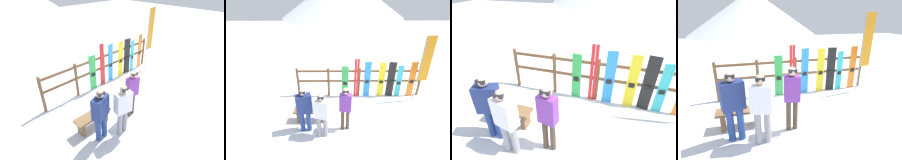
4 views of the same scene
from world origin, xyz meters
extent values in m
plane|color=white|center=(0.00, 0.00, 0.00)|extent=(40.00, 40.00, 0.00)
cone|color=silver|center=(0.00, 23.97, 3.00)|extent=(18.00, 18.00, 6.00)
cylinder|color=brown|center=(-2.54, 1.97, 0.64)|extent=(0.10, 0.10, 1.28)
cylinder|color=brown|center=(-1.27, 1.97, 0.64)|extent=(0.10, 0.10, 1.28)
cylinder|color=brown|center=(0.00, 1.97, 0.64)|extent=(0.10, 0.10, 1.28)
cylinder|color=brown|center=(1.27, 1.97, 0.64)|extent=(0.10, 0.10, 1.28)
cylinder|color=brown|center=(2.54, 1.97, 0.64)|extent=(0.10, 0.10, 1.28)
cube|color=brown|center=(0.00, 1.97, 0.70)|extent=(5.07, 0.05, 0.08)
cube|color=brown|center=(0.00, 1.97, 1.15)|extent=(5.07, 0.05, 0.08)
cube|color=brown|center=(-1.84, 0.37, 0.44)|extent=(1.10, 0.36, 0.06)
cube|color=brown|center=(-2.26, 0.37, 0.21)|extent=(0.08, 0.29, 0.41)
cube|color=brown|center=(-1.43, 0.37, 0.21)|extent=(0.08, 0.29, 0.41)
cylinder|color=#4C3828|center=(-0.74, -0.04, 0.38)|extent=(0.12, 0.12, 0.76)
cylinder|color=#4C3828|center=(-0.58, -0.04, 0.38)|extent=(0.12, 0.12, 0.76)
cube|color=#723399|center=(-0.66, -0.04, 1.06)|extent=(0.39, 0.26, 0.60)
sphere|color=#D8B293|center=(-0.66, -0.04, 1.46)|extent=(0.20, 0.20, 0.20)
cube|color=black|center=(-0.66, -0.10, 1.48)|extent=(0.18, 0.07, 0.07)
cylinder|color=navy|center=(-2.03, -0.10, 0.38)|extent=(0.15, 0.15, 0.76)
cylinder|color=navy|center=(-1.82, -0.10, 0.38)|extent=(0.15, 0.15, 0.76)
cube|color=navy|center=(-1.93, -0.10, 1.06)|extent=(0.53, 0.39, 0.60)
sphere|color=#D8B293|center=(-1.93, -0.10, 1.47)|extent=(0.21, 0.21, 0.21)
cube|color=black|center=(-1.93, -0.16, 1.49)|extent=(0.19, 0.07, 0.07)
cylinder|color=gray|center=(-1.47, -0.34, 0.37)|extent=(0.14, 0.14, 0.75)
cylinder|color=gray|center=(-1.28, -0.34, 0.37)|extent=(0.14, 0.14, 0.75)
cube|color=white|center=(-1.38, -0.34, 1.05)|extent=(0.49, 0.34, 0.59)
sphere|color=#D8B293|center=(-1.38, -0.34, 1.44)|extent=(0.20, 0.20, 0.20)
cube|color=black|center=(-1.38, -0.40, 1.47)|extent=(0.18, 0.07, 0.07)
cube|color=green|center=(-0.59, 1.91, 0.69)|extent=(0.27, 0.06, 1.39)
cube|color=black|center=(-0.59, 1.89, 0.62)|extent=(0.15, 0.05, 0.12)
cube|color=red|center=(-0.17, 1.91, 0.85)|extent=(0.09, 0.02, 1.70)
cube|color=red|center=(-0.06, 1.91, 0.85)|extent=(0.09, 0.02, 1.70)
cube|color=#288CE0|center=(0.32, 1.91, 0.79)|extent=(0.28, 0.07, 1.57)
cube|color=black|center=(0.32, 1.89, 0.71)|extent=(0.15, 0.06, 0.12)
cube|color=yellow|center=(0.91, 1.91, 0.77)|extent=(0.27, 0.03, 1.54)
cube|color=black|center=(0.91, 1.89, 0.69)|extent=(0.15, 0.03, 0.12)
cube|color=black|center=(1.30, 1.91, 0.78)|extent=(0.30, 0.08, 1.56)
cube|color=black|center=(1.30, 1.89, 0.70)|extent=(0.17, 0.06, 0.12)
cube|color=#2DBFCC|center=(1.65, 1.91, 0.71)|extent=(0.25, 0.07, 1.41)
cube|color=black|center=(1.65, 1.89, 0.64)|extent=(0.14, 0.05, 0.12)
cube|color=orange|center=(2.17, 1.91, 0.78)|extent=(0.29, 0.06, 1.57)
cube|color=black|center=(2.17, 1.89, 0.71)|extent=(0.16, 0.05, 0.12)
cylinder|color=#99999E|center=(2.20, 1.58, 1.34)|extent=(0.04, 0.04, 2.69)
cube|color=orange|center=(2.40, 1.58, 1.81)|extent=(0.36, 0.01, 1.77)
camera|label=1|loc=(-4.00, -2.65, 3.85)|focal=28.00mm
camera|label=2|loc=(-0.92, -4.39, 4.20)|focal=28.00mm
camera|label=3|loc=(0.37, -2.29, 3.19)|focal=28.00mm
camera|label=4|loc=(-1.61, -3.48, 2.58)|focal=28.00mm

